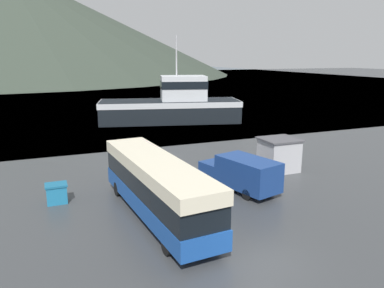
{
  "coord_description": "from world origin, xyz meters",
  "views": [
    {
      "loc": [
        -8.42,
        -12.59,
        8.85
      ],
      "look_at": [
        2.3,
        14.12,
        2.0
      ],
      "focal_mm": 35.0,
      "sensor_mm": 36.0,
      "label": 1
    }
  ],
  "objects_px": {
    "tour_bus": "(156,185)",
    "fishing_boat": "(173,105)",
    "delivery_van": "(242,172)",
    "storage_bin": "(57,193)",
    "small_boat": "(196,102)",
    "dock_kiosk": "(279,154)"
  },
  "relations": [
    {
      "from": "tour_bus",
      "to": "storage_bin",
      "type": "relative_size",
      "value": 9.22
    },
    {
      "from": "storage_bin",
      "to": "small_boat",
      "type": "xyz_separation_m",
      "value": [
        26.18,
        40.96,
        -0.22
      ]
    },
    {
      "from": "fishing_boat",
      "to": "delivery_van",
      "type": "bearing_deg",
      "value": -175.14
    },
    {
      "from": "delivery_van",
      "to": "storage_bin",
      "type": "bearing_deg",
      "value": 154.51
    },
    {
      "from": "tour_bus",
      "to": "fishing_boat",
      "type": "distance_m",
      "value": 30.83
    },
    {
      "from": "dock_kiosk",
      "to": "small_boat",
      "type": "height_order",
      "value": "dock_kiosk"
    },
    {
      "from": "fishing_boat",
      "to": "dock_kiosk",
      "type": "xyz_separation_m",
      "value": [
        0.46,
        -24.13,
        -1.0
      ]
    },
    {
      "from": "storage_bin",
      "to": "dock_kiosk",
      "type": "bearing_deg",
      "value": 1.92
    },
    {
      "from": "fishing_boat",
      "to": "small_boat",
      "type": "bearing_deg",
      "value": -17.89
    },
    {
      "from": "storage_bin",
      "to": "small_boat",
      "type": "distance_m",
      "value": 48.61
    },
    {
      "from": "storage_bin",
      "to": "small_boat",
      "type": "relative_size",
      "value": 0.19
    },
    {
      "from": "tour_bus",
      "to": "small_boat",
      "type": "height_order",
      "value": "tour_bus"
    },
    {
      "from": "tour_bus",
      "to": "dock_kiosk",
      "type": "bearing_deg",
      "value": 17.93
    },
    {
      "from": "storage_bin",
      "to": "dock_kiosk",
      "type": "distance_m",
      "value": 16.49
    },
    {
      "from": "delivery_van",
      "to": "small_boat",
      "type": "bearing_deg",
      "value": 56.52
    },
    {
      "from": "tour_bus",
      "to": "storage_bin",
      "type": "xyz_separation_m",
      "value": [
        -5.13,
        4.16,
        -1.24
      ]
    },
    {
      "from": "delivery_van",
      "to": "tour_bus",
      "type": "bearing_deg",
      "value": -177.92
    },
    {
      "from": "delivery_van",
      "to": "fishing_boat",
      "type": "distance_m",
      "value": 27.25
    },
    {
      "from": "tour_bus",
      "to": "dock_kiosk",
      "type": "relative_size",
      "value": 4.22
    },
    {
      "from": "delivery_van",
      "to": "small_boat",
      "type": "xyz_separation_m",
      "value": [
        14.55,
        43.15,
        -0.82
      ]
    },
    {
      "from": "delivery_van",
      "to": "storage_bin",
      "type": "xyz_separation_m",
      "value": [
        -11.63,
        2.19,
        -0.6
      ]
    },
    {
      "from": "tour_bus",
      "to": "fishing_boat",
      "type": "relative_size",
      "value": 0.61
    }
  ]
}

